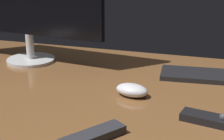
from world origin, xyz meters
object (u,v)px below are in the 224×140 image
computer_mouse (132,90)px  media_remote (213,120)px  tv_remote (93,136)px  keyboard (224,77)px

computer_mouse → media_remote: (23.74, -10.96, -0.84)cm
tv_remote → media_remote: bearing=-22.2°
keyboard → computer_mouse: (-25.98, -23.93, 1.09)cm
computer_mouse → media_remote: size_ratio=0.61×
keyboard → media_remote: size_ratio=2.62×
media_remote → tv_remote: size_ratio=1.01×
keyboard → media_remote: 34.96cm
media_remote → computer_mouse: bearing=166.1°
computer_mouse → tv_remote: 27.96cm
keyboard → computer_mouse: 35.34cm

